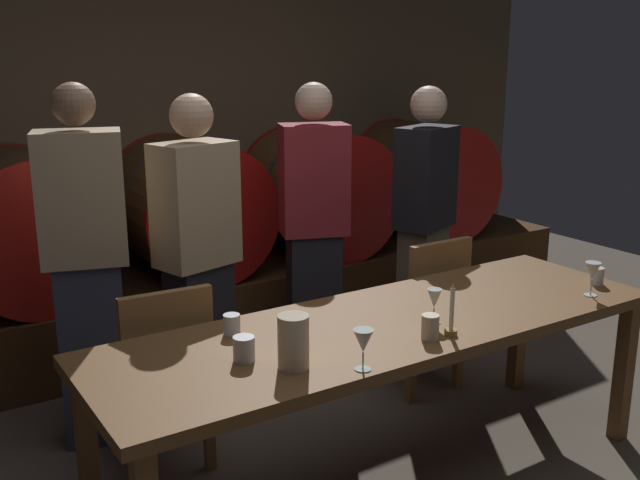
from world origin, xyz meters
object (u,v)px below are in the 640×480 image
object	(u,v)px
wine_glass_center	(434,300)
cup_far_left	(244,349)
wine_glass_right	(593,272)
wine_barrel_right	(318,192)
guest_far_left	(87,267)
guest_center_left	(198,260)
cup_center_left	(232,324)
chair_right	(426,307)
cup_center_right	(430,327)
candle_center	(451,321)
dining_table	(387,337)
cup_far_right	(597,276)
chair_left	(162,369)
wine_barrel_left	(28,227)
guest_center_right	(314,225)
pitcher	(293,342)
wine_glass_left	(363,342)
wine_barrel_far_right	(423,179)
guest_far_right	(424,220)
wine_barrel_center	(189,207)

from	to	relation	value
wine_glass_center	cup_far_left	bearing A→B (deg)	174.20
wine_glass_right	cup_far_left	xyz separation A→B (m)	(-1.68, 0.21, -0.07)
wine_barrel_right	guest_far_left	distance (m)	2.16
guest_center_left	cup_center_left	xyz separation A→B (m)	(-0.18, -0.74, -0.06)
chair_right	cup_center_right	distance (m)	1.16
guest_far_left	cup_center_left	distance (m)	0.89
candle_center	guest_center_left	bearing A→B (deg)	113.88
dining_table	cup_far_right	xyz separation A→B (m)	(1.16, -0.16, 0.11)
chair_left	guest_far_left	size ratio (longest dim) A/B	0.51
wine_barrel_right	chair_right	xyz separation A→B (m)	(-0.23, -1.44, -0.38)
wine_barrel_left	cup_far_right	bearing A→B (deg)	-45.46
chair_left	wine_glass_center	world-z (taller)	wine_glass_center
guest_center_right	wine_glass_center	world-z (taller)	guest_center_right
pitcher	wine_glass_left	size ratio (longest dim) A/B	1.29
wine_barrel_right	wine_glass_right	distance (m)	2.29
wine_barrel_far_right	cup_far_right	bearing A→B (deg)	-109.46
guest_far_right	wine_glass_left	size ratio (longest dim) A/B	10.84
wine_barrel_right	pitcher	world-z (taller)	wine_barrel_right
cup_far_right	wine_barrel_far_right	bearing A→B (deg)	70.54
guest_far_left	cup_center_left	xyz separation A→B (m)	(0.34, -0.82, -0.09)
candle_center	pitcher	size ratio (longest dim) A/B	1.12
chair_right	cup_center_left	bearing A→B (deg)	15.77
cup_far_left	cup_center_right	size ratio (longest dim) A/B	0.93
guest_far_left	cup_far_right	size ratio (longest dim) A/B	20.64
dining_table	wine_glass_left	size ratio (longest dim) A/B	16.68
wine_barrel_far_right	guest_center_left	size ratio (longest dim) A/B	0.53
cup_far_left	dining_table	bearing A→B (deg)	3.02
candle_center	cup_far_right	distance (m)	1.05
guest_far_left	wine_barrel_right	bearing A→B (deg)	-135.21
wine_glass_left	guest_far_right	bearing A→B (deg)	43.18
dining_table	chair_right	world-z (taller)	chair_right
wine_barrel_far_right	guest_center_left	xyz separation A→B (m)	(-2.37, -1.08, -0.02)
chair_left	guest_far_left	bearing A→B (deg)	-64.43
guest_center_left	wine_glass_center	distance (m)	1.23
guest_center_left	wine_glass_center	xyz separation A→B (m)	(0.58, -1.09, 0.00)
chair_right	guest_far_left	bearing A→B (deg)	-14.53
wine_barrel_left	wine_glass_right	world-z (taller)	wine_barrel_left
wine_barrel_right	wine_glass_center	distance (m)	2.31
guest_far_left	pitcher	size ratio (longest dim) A/B	8.73
cup_far_left	wine_barrel_right	bearing A→B (deg)	51.40
chair_right	wine_glass_left	world-z (taller)	wine_glass_left
guest_far_right	wine_glass_center	size ratio (longest dim) A/B	11.15
dining_table	guest_center_right	size ratio (longest dim) A/B	1.51
guest_far_left	candle_center	distance (m)	1.69
guest_far_right	wine_glass_left	xyz separation A→B (m)	(-1.46, -1.37, 0.01)
cup_center_left	guest_far_right	bearing A→B (deg)	25.53
wine_barrel_center	chair_left	bearing A→B (deg)	-117.79
wine_barrel_left	wine_barrel_center	distance (m)	0.99
guest_far_left	guest_center_right	world-z (taller)	guest_far_left
cup_center_left	cup_center_right	distance (m)	0.79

